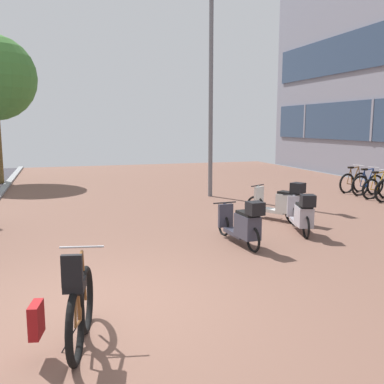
% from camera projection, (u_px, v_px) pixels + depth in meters
% --- Properties ---
extents(ground, '(21.00, 40.00, 0.13)m').
position_uv_depth(ground, '(209.00, 296.00, 5.96)').
color(ground, '#302C34').
extents(bicycle_foreground, '(0.80, 1.44, 1.15)m').
position_uv_depth(bicycle_foreground, '(77.00, 309.00, 4.53)').
color(bicycle_foreground, black).
rests_on(bicycle_foreground, ground).
extents(bicycle_rack_06, '(1.34, 0.48, 0.95)m').
position_uv_depth(bicycle_rack_06, '(379.00, 188.00, 13.75)').
color(bicycle_rack_06, black).
rests_on(bicycle_rack_06, ground).
extents(bicycle_rack_07, '(1.35, 0.48, 0.98)m').
position_uv_depth(bicycle_rack_07, '(368.00, 185.00, 14.43)').
color(bicycle_rack_07, black).
rests_on(bicycle_rack_07, ground).
extents(bicycle_rack_08, '(1.35, 0.48, 0.98)m').
position_uv_depth(bicycle_rack_08, '(354.00, 182.00, 15.06)').
color(bicycle_rack_08, black).
rests_on(bicycle_rack_08, ground).
extents(scooter_near, '(0.81, 1.67, 0.95)m').
position_uv_depth(scooter_near, '(302.00, 214.00, 9.31)').
color(scooter_near, black).
rests_on(scooter_near, ground).
extents(scooter_mid, '(0.52, 1.78, 0.97)m').
position_uv_depth(scooter_mid, '(243.00, 224.00, 8.33)').
color(scooter_mid, black).
rests_on(scooter_mid, ground).
extents(scooter_far, '(0.97, 1.55, 1.02)m').
position_uv_depth(scooter_far, '(282.00, 203.00, 10.49)').
color(scooter_far, black).
rests_on(scooter_far, ground).
extents(lamp_post, '(0.20, 0.52, 6.51)m').
position_uv_depth(lamp_post, '(211.00, 86.00, 13.69)').
color(lamp_post, slate).
rests_on(lamp_post, ground).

